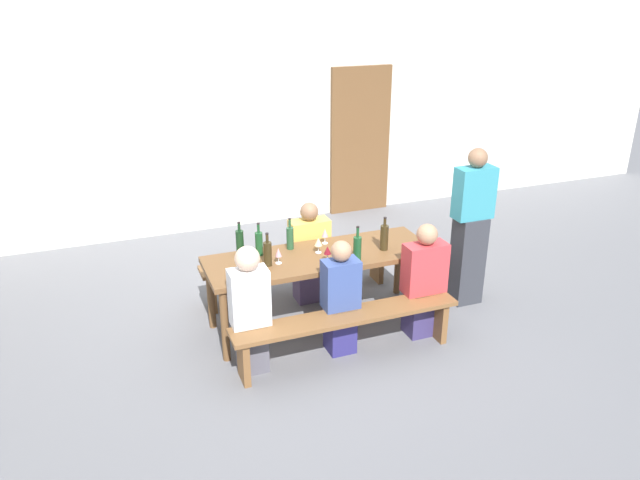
% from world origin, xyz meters
% --- Properties ---
extents(ground_plane, '(24.00, 24.00, 0.00)m').
position_xyz_m(ground_plane, '(0.00, 0.00, 0.00)').
color(ground_plane, slate).
extents(back_wall, '(14.00, 0.20, 3.20)m').
position_xyz_m(back_wall, '(0.00, 3.02, 1.60)').
color(back_wall, silver).
rests_on(back_wall, ground).
extents(wooden_door, '(0.90, 0.06, 2.10)m').
position_xyz_m(wooden_door, '(1.72, 2.88, 1.05)').
color(wooden_door, brown).
rests_on(wooden_door, ground).
extents(tasting_table, '(2.19, 0.73, 0.75)m').
position_xyz_m(tasting_table, '(0.00, 0.00, 0.67)').
color(tasting_table, brown).
rests_on(tasting_table, ground).
extents(bench_near, '(2.09, 0.30, 0.45)m').
position_xyz_m(bench_near, '(0.00, -0.67, 0.36)').
color(bench_near, brown).
rests_on(bench_near, ground).
extents(bench_far, '(2.09, 0.30, 0.45)m').
position_xyz_m(bench_far, '(0.00, 0.67, 0.36)').
color(bench_far, brown).
rests_on(bench_far, ground).
extents(wine_bottle_0, '(0.08, 0.08, 0.32)m').
position_xyz_m(wine_bottle_0, '(-0.70, 0.30, 0.87)').
color(wine_bottle_0, '#143319').
rests_on(wine_bottle_0, tasting_table).
extents(wine_bottle_1, '(0.08, 0.08, 0.32)m').
position_xyz_m(wine_bottle_1, '(-0.53, -0.06, 0.87)').
color(wine_bottle_1, '#332814').
rests_on(wine_bottle_1, tasting_table).
extents(wine_bottle_2, '(0.08, 0.08, 0.35)m').
position_xyz_m(wine_bottle_2, '(0.27, -0.26, 0.88)').
color(wine_bottle_2, '#194723').
rests_on(wine_bottle_2, tasting_table).
extents(wine_bottle_3, '(0.07, 0.07, 0.33)m').
position_xyz_m(wine_bottle_3, '(-0.54, 0.20, 0.87)').
color(wine_bottle_3, '#194723').
rests_on(wine_bottle_3, tasting_table).
extents(wine_bottle_4, '(0.08, 0.08, 0.34)m').
position_xyz_m(wine_bottle_4, '(0.62, -0.11, 0.88)').
color(wine_bottle_4, '#332814').
rests_on(wine_bottle_4, tasting_table).
extents(wine_bottle_5, '(0.07, 0.07, 0.32)m').
position_xyz_m(wine_bottle_5, '(-0.22, 0.23, 0.87)').
color(wine_bottle_5, '#234C2D').
rests_on(wine_bottle_5, tasting_table).
extents(wine_glass_0, '(0.07, 0.07, 0.16)m').
position_xyz_m(wine_glass_0, '(0.00, -0.19, 0.87)').
color(wine_glass_0, silver).
rests_on(wine_glass_0, tasting_table).
extents(wine_glass_1, '(0.06, 0.06, 0.15)m').
position_xyz_m(wine_glass_1, '(-0.43, -0.05, 0.85)').
color(wine_glass_1, silver).
rests_on(wine_glass_1, tasting_table).
extents(wine_glass_2, '(0.06, 0.06, 0.16)m').
position_xyz_m(wine_glass_2, '(0.14, 0.24, 0.86)').
color(wine_glass_2, silver).
rests_on(wine_glass_2, tasting_table).
extents(wine_glass_3, '(0.08, 0.08, 0.16)m').
position_xyz_m(wine_glass_3, '(0.00, 0.04, 0.86)').
color(wine_glass_3, silver).
rests_on(wine_glass_3, tasting_table).
extents(seated_guest_near_0, '(0.33, 0.24, 1.17)m').
position_xyz_m(seated_guest_near_0, '(-0.83, -0.52, 0.57)').
color(seated_guest_near_0, '#57545F').
rests_on(seated_guest_near_0, ground).
extents(seated_guest_near_1, '(0.32, 0.24, 1.09)m').
position_xyz_m(seated_guest_near_1, '(0.00, -0.52, 0.52)').
color(seated_guest_near_1, navy).
rests_on(seated_guest_near_1, ground).
extents(seated_guest_near_2, '(0.40, 0.24, 1.13)m').
position_xyz_m(seated_guest_near_2, '(0.85, -0.52, 0.53)').
color(seated_guest_near_2, navy).
rests_on(seated_guest_near_2, ground).
extents(seated_guest_far_0, '(0.41, 0.24, 1.09)m').
position_xyz_m(seated_guest_far_0, '(0.08, 0.52, 0.51)').
color(seated_guest_far_0, '#524164').
rests_on(seated_guest_far_0, ground).
extents(standing_host, '(0.40, 0.24, 1.67)m').
position_xyz_m(standing_host, '(1.61, -0.11, 0.81)').
color(standing_host, '#32343B').
rests_on(standing_host, ground).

